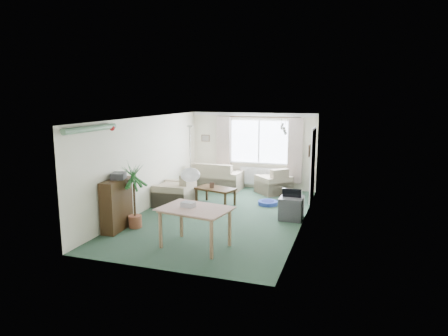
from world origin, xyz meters
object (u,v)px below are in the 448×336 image
(coffee_table, at_px, (216,196))
(pet_bed, at_px, (268,203))
(sofa, at_px, (215,175))
(armchair_left, at_px, (175,189))
(dining_table, at_px, (195,228))
(tv_cube, at_px, (291,208))
(armchair_corner, at_px, (274,180))
(houseplant, at_px, (134,196))
(bookshelf, at_px, (117,205))

(coffee_table, height_order, pet_bed, coffee_table)
(coffee_table, xyz_separation_m, pet_bed, (1.36, 0.42, -0.18))
(coffee_table, bearing_deg, sofa, 109.73)
(armchair_left, distance_m, dining_table, 3.18)
(armchair_left, xyz_separation_m, dining_table, (1.70, -2.68, -0.05))
(tv_cube, bearing_deg, armchair_left, 174.74)
(armchair_corner, height_order, dining_table, armchair_corner)
(coffee_table, height_order, tv_cube, tv_cube)
(sofa, height_order, armchair_left, armchair_left)
(pet_bed, bearing_deg, armchair_corner, 95.00)
(sofa, distance_m, armchair_corner, 1.89)
(coffee_table, distance_m, houseplant, 2.65)
(dining_table, bearing_deg, pet_bed, 78.45)
(coffee_table, bearing_deg, dining_table, -77.92)
(coffee_table, relative_size, pet_bed, 1.96)
(armchair_left, relative_size, bookshelf, 0.86)
(armchair_left, bearing_deg, dining_table, 30.59)
(armchair_left, bearing_deg, sofa, 167.78)
(armchair_left, xyz_separation_m, bookshelf, (-0.34, -2.25, 0.13))
(dining_table, distance_m, pet_bed, 3.54)
(coffee_table, xyz_separation_m, houseplant, (-1.09, -2.36, 0.50))
(sofa, bearing_deg, coffee_table, 111.16)
(armchair_corner, relative_size, armchair_left, 0.91)
(tv_cube, bearing_deg, dining_table, -122.25)
(sofa, distance_m, bookshelf, 4.48)
(coffee_table, xyz_separation_m, dining_table, (0.65, -3.04, 0.15))
(dining_table, distance_m, tv_cube, 2.84)
(houseplant, bearing_deg, dining_table, -21.25)
(houseplant, bearing_deg, coffee_table, 65.30)
(armchair_corner, bearing_deg, armchair_left, -0.62)
(sofa, xyz_separation_m, armchair_left, (-0.40, -2.16, 0.01))
(armchair_corner, bearing_deg, bookshelf, 15.44)
(armchair_left, relative_size, tv_cube, 1.64)
(pet_bed, bearing_deg, houseplant, -131.28)
(dining_table, height_order, pet_bed, dining_table)
(sofa, xyz_separation_m, dining_table, (1.30, -4.84, -0.04))
(armchair_left, bearing_deg, pet_bed, 106.09)
(sofa, height_order, pet_bed, sofa)
(sofa, relative_size, armchair_corner, 1.91)
(armchair_corner, xyz_separation_m, tv_cube, (0.91, -2.42, -0.13))
(tv_cube, bearing_deg, bookshelf, -151.10)
(sofa, bearing_deg, pet_bed, 146.74)
(pet_bed, bearing_deg, armchair_left, -162.17)
(bookshelf, relative_size, pet_bed, 2.14)
(dining_table, bearing_deg, bookshelf, 168.12)
(armchair_left, xyz_separation_m, pet_bed, (2.40, 0.77, -0.38))
(dining_table, xyz_separation_m, pet_bed, (0.71, 3.46, -0.33))
(sofa, relative_size, dining_table, 1.37)
(bookshelf, relative_size, tv_cube, 1.90)
(houseplant, relative_size, dining_table, 1.19)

